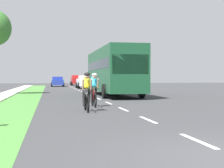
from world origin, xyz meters
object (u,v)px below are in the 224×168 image
pickup_white (86,82)px  cyclist_lead (86,91)px  bus_dark_green (113,70)px  sedan_blue (57,82)px  suv_red (77,80)px  cyclist_trailing (94,89)px

pickup_white → cyclist_lead: bearing=-96.0°
bus_dark_green → pickup_white: bus_dark_green is taller
pickup_white → sedan_blue: size_ratio=1.19×
suv_red → cyclist_lead: bearing=-94.1°
cyclist_lead → cyclist_trailing: 2.25m
suv_red → pickup_white: bearing=-91.1°
pickup_white → sedan_blue: bearing=108.6°
cyclist_lead → cyclist_trailing: (0.58, 2.17, 0.00)m
bus_dark_green → pickup_white: size_ratio=2.27×
pickup_white → cyclist_trailing: bearing=-95.2°
cyclist_lead → cyclist_trailing: size_ratio=1.00×
cyclist_lead → bus_dark_green: 12.53m
cyclist_lead → sedan_blue: bearing=90.3°
cyclist_trailing → suv_red: size_ratio=0.37×
sedan_blue → suv_red: suv_red is taller
bus_dark_green → pickup_white: bearing=90.8°
cyclist_lead → cyclist_trailing: bearing=74.9°
pickup_white → sedan_blue: pickup_white is taller
cyclist_trailing → bus_dark_green: bus_dark_green is taller
pickup_white → sedan_blue: (-3.30, 9.82, -0.06)m
cyclist_lead → sedan_blue: cyclist_lead is taller
bus_dark_green → sedan_blue: size_ratio=2.70×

